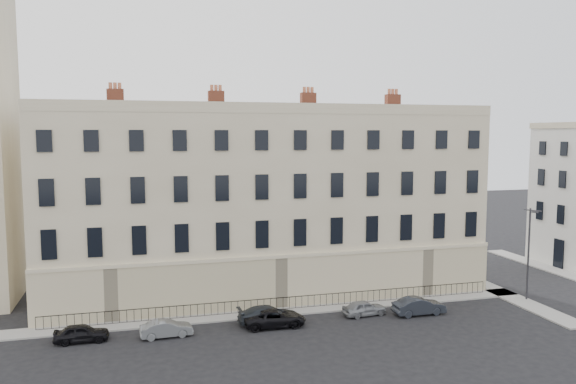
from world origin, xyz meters
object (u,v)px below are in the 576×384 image
car_a (82,333)px  car_c (268,315)px  car_b (166,329)px  car_e (364,308)px  streetlamp (529,250)px  car_d (275,318)px  car_f (419,306)px

car_a → car_c: (12.53, 0.26, 0.04)m
car_b → car_e: size_ratio=1.04×
car_e → streetlamp: streetlamp is taller
car_b → car_d: car_d is taller
car_d → car_e: car_d is taller
car_d → car_f: car_f is taller
car_c → car_e: 7.32m
car_e → car_d: bearing=88.4°
car_f → streetlamp: size_ratio=0.52×
car_d → car_e: (7.03, 0.56, -0.05)m
car_c → car_f: car_f is taller
car_c → car_e: (7.32, -0.15, -0.07)m
car_d → car_a: bearing=89.7°
car_a → car_e: size_ratio=1.04×
car_f → car_a: bearing=87.8°
car_f → streetlamp: 10.73m
car_c → car_d: (0.29, -0.71, -0.02)m
car_f → car_b: bearing=88.9°
car_a → car_e: car_a is taller
car_b → car_d: 7.44m
car_a → car_c: bearing=-88.8°
car_e → car_a: bearing=84.1°
car_a → streetlamp: size_ratio=0.46×
car_c → car_f: 11.39m
streetlamp → car_e: bearing=155.4°
car_b → car_f: (18.49, -0.24, 0.08)m
car_a → streetlamp: 34.16m
car_c → car_e: size_ratio=1.31×
car_d → streetlamp: size_ratio=0.58×
car_a → car_f: 23.88m
car_b → car_a: bearing=80.9°
car_c → car_d: size_ratio=0.99×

